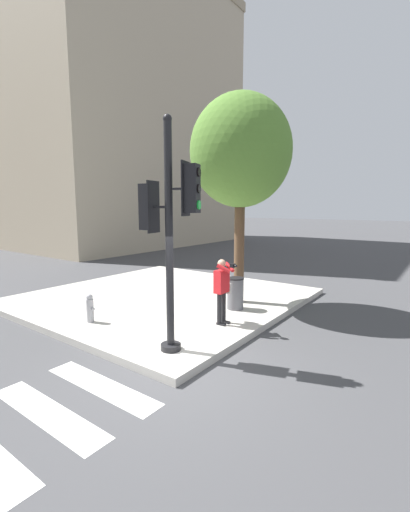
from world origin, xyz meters
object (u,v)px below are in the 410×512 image
object	(u,v)px
person_photographer	(222,286)
street_tree	(241,152)
traffic_signal_pole	(169,223)
trash_bin	(235,293)
fire_hydrant	(90,308)

from	to	relation	value
person_photographer	street_tree	size ratio (longest dim) A/B	0.27
traffic_signal_pole	person_photographer	world-z (taller)	traffic_signal_pole
street_tree	trash_bin	xyz separation A→B (m)	(-0.72, -0.32, -4.01)
fire_hydrant	street_tree	bearing A→B (deg)	-27.94
trash_bin	traffic_signal_pole	bearing A→B (deg)	-172.83
person_photographer	fire_hydrant	size ratio (longest dim) A/B	2.23
trash_bin	fire_hydrant	bearing A→B (deg)	143.03
person_photographer	trash_bin	distance (m)	1.42
traffic_signal_pole	person_photographer	xyz separation A→B (m)	(1.93, 0.02, -1.62)
traffic_signal_pole	person_photographer	size ratio (longest dim) A/B	2.83
person_photographer	street_tree	xyz separation A→B (m)	(1.99, 0.70, 3.50)
street_tree	fire_hydrant	world-z (taller)	street_tree
fire_hydrant	trash_bin	distance (m)	3.94
traffic_signal_pole	street_tree	xyz separation A→B (m)	(3.91, 0.72, 1.88)
street_tree	fire_hydrant	bearing A→B (deg)	152.06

